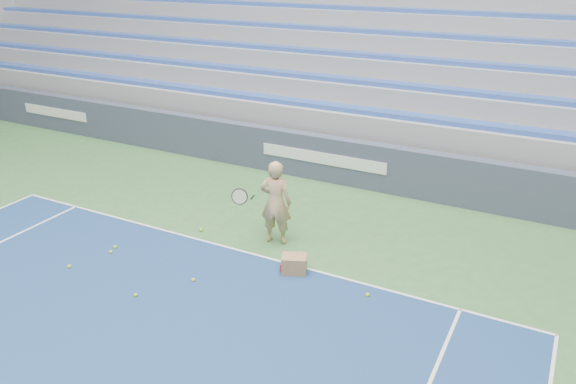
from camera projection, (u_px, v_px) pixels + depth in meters
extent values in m
cube|color=white|center=(235.00, 249.00, 10.42)|extent=(10.97, 0.05, 0.00)
cube|color=#394057|center=(325.00, 158.00, 13.47)|extent=(30.00, 0.30, 1.10)
cube|color=white|center=(55.00, 112.00, 17.18)|extent=(2.60, 0.02, 0.28)
cube|color=white|center=(322.00, 158.00, 13.32)|extent=(3.20, 0.02, 0.28)
cube|color=gray|center=(386.00, 114.00, 17.18)|extent=(30.00, 8.50, 1.10)
cube|color=gray|center=(388.00, 88.00, 16.86)|extent=(30.00, 8.50, 0.50)
cube|color=#3152B1|center=(338.00, 107.00, 13.59)|extent=(29.60, 0.42, 0.11)
cube|color=gray|center=(393.00, 69.00, 17.01)|extent=(30.00, 7.65, 0.50)
cube|color=#3152B1|center=(352.00, 80.00, 14.09)|extent=(29.60, 0.42, 0.11)
cube|color=gray|center=(399.00, 51.00, 17.17)|extent=(30.00, 6.80, 0.50)
cube|color=#3152B1|center=(365.00, 55.00, 14.58)|extent=(29.60, 0.42, 0.11)
cube|color=gray|center=(404.00, 32.00, 17.32)|extent=(30.00, 5.95, 0.50)
cube|color=#3152B1|center=(377.00, 31.00, 15.08)|extent=(29.60, 0.42, 0.11)
cube|color=gray|center=(410.00, 14.00, 17.47)|extent=(30.00, 5.10, 0.50)
cube|color=#3152B1|center=(388.00, 9.00, 15.58)|extent=(29.60, 0.42, 0.11)
cube|color=gray|center=(31.00, 8.00, 22.70)|extent=(0.30, 8.80, 6.10)
imported|color=tan|center=(276.00, 202.00, 10.42)|extent=(0.66, 0.49, 1.64)
cylinder|color=black|center=(253.00, 197.00, 10.31)|extent=(0.12, 0.27, 0.08)
cylinder|color=beige|center=(240.00, 197.00, 10.09)|extent=(0.29, 0.16, 0.28)
torus|color=black|center=(240.00, 197.00, 10.09)|extent=(0.31, 0.18, 0.30)
cube|color=#946E47|center=(294.00, 264.00, 9.63)|extent=(0.52, 0.46, 0.32)
cube|color=#B21E19|center=(290.00, 269.00, 9.50)|extent=(0.32, 0.14, 0.14)
sphere|color=#BEDB2C|center=(368.00, 295.00, 8.99)|extent=(0.07, 0.07, 0.07)
sphere|color=#BEDB2C|center=(111.00, 252.00, 10.29)|extent=(0.07, 0.07, 0.07)
sphere|color=#BEDB2C|center=(136.00, 295.00, 8.98)|extent=(0.07, 0.07, 0.07)
sphere|color=#BEDB2C|center=(115.00, 247.00, 10.46)|extent=(0.07, 0.07, 0.07)
sphere|color=#BEDB2C|center=(201.00, 230.00, 11.11)|extent=(0.07, 0.07, 0.07)
sphere|color=#BEDB2C|center=(193.00, 280.00, 9.40)|extent=(0.07, 0.07, 0.07)
sphere|color=#BEDB2C|center=(69.00, 267.00, 9.80)|extent=(0.07, 0.07, 0.07)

